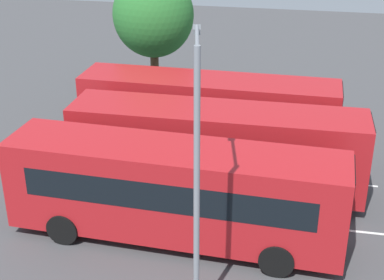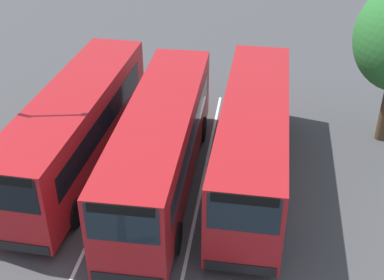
# 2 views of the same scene
# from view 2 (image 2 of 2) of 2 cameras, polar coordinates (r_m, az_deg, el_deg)

# --- Properties ---
(ground_plane) EXTENTS (69.00, 69.00, 0.00)m
(ground_plane) POSITION_cam_2_polar(r_m,az_deg,el_deg) (20.91, -3.34, -3.65)
(ground_plane) COLOR #424244
(bus_far_left) EXTENTS (11.17, 2.84, 3.41)m
(bus_far_left) POSITION_cam_2_polar(r_m,az_deg,el_deg) (20.79, -12.60, 1.48)
(bus_far_left) COLOR #AD191E
(bus_far_left) RESTS_ON ground
(bus_center_left) EXTENTS (11.12, 2.64, 3.41)m
(bus_center_left) POSITION_cam_2_polar(r_m,az_deg,el_deg) (19.20, -3.48, -0.46)
(bus_center_left) COLOR #AD191E
(bus_center_left) RESTS_ON ground
(bus_center_right) EXTENTS (11.12, 2.62, 3.41)m
(bus_center_right) POSITION_cam_2_polar(r_m,az_deg,el_deg) (19.65, 6.80, 0.19)
(bus_center_right) COLOR #AD191E
(bus_center_right) RESTS_ON ground
(lane_stripe_outer_left) EXTENTS (14.06, 0.24, 0.01)m
(lane_stripe_outer_left) POSITION_cam_2_polar(r_m,az_deg,el_deg) (21.28, -7.86, -3.22)
(lane_stripe_outer_left) COLOR silver
(lane_stripe_outer_left) RESTS_ON ground
(lane_stripe_inner_left) EXTENTS (14.06, 0.24, 0.01)m
(lane_stripe_inner_left) POSITION_cam_2_polar(r_m,az_deg,el_deg) (20.67, 1.31, -4.06)
(lane_stripe_inner_left) COLOR silver
(lane_stripe_inner_left) RESTS_ON ground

